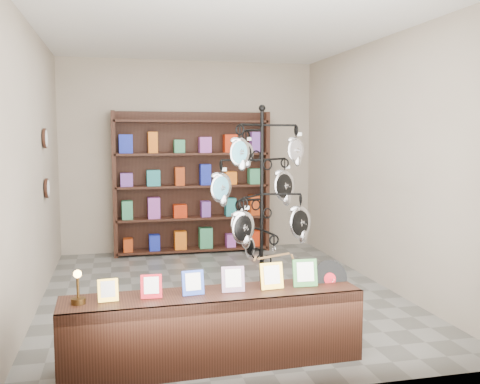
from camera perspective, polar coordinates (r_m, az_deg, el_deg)
The scene contains 6 objects.
ground at distance 6.35m, azimuth -2.12°, elevation -10.74°, with size 5.00×5.00×0.00m, color slate.
room_envelope at distance 6.08m, azimuth -2.19°, elevation 6.20°, with size 5.00×5.00×5.00m.
display_tree at distance 5.42m, azimuth 2.33°, elevation -0.28°, with size 1.13×1.13×2.14m.
front_shelf at distance 4.42m, azimuth -2.85°, elevation -14.33°, with size 2.40×0.56×0.84m.
back_shelving at distance 8.38m, azimuth -5.15°, elevation 0.52°, with size 2.42×0.36×2.20m.
wall_clocks at distance 6.83m, azimuth -20.00°, elevation 2.88°, with size 0.03×0.24×0.84m.
Camera 1 is at (-1.15, -5.97, 1.84)m, focal length 40.00 mm.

